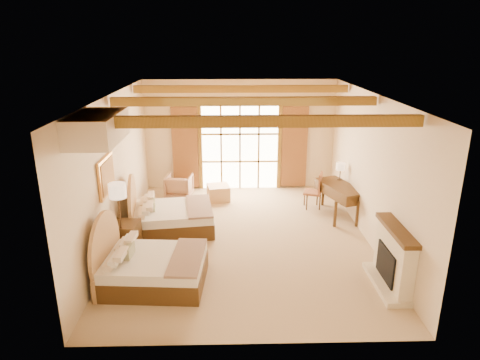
{
  "coord_description": "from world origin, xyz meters",
  "views": [
    {
      "loc": [
        -0.31,
        -8.72,
        4.3
      ],
      "look_at": [
        -0.08,
        0.2,
        1.33
      ],
      "focal_mm": 32.0,
      "sensor_mm": 36.0,
      "label": 1
    }
  ],
  "objects_px": {
    "bed_near": "(146,266)",
    "nightstand": "(125,238)",
    "bed_far": "(166,216)",
    "desk": "(339,199)",
    "armchair": "(179,186)"
  },
  "relations": [
    {
      "from": "bed_near",
      "to": "nightstand",
      "type": "height_order",
      "value": "bed_near"
    },
    {
      "from": "bed_near",
      "to": "bed_far",
      "type": "height_order",
      "value": "bed_far"
    },
    {
      "from": "nightstand",
      "to": "desk",
      "type": "relative_size",
      "value": 0.42
    },
    {
      "from": "bed_far",
      "to": "bed_near",
      "type": "bearing_deg",
      "value": -98.84
    },
    {
      "from": "nightstand",
      "to": "armchair",
      "type": "xyz_separation_m",
      "value": [
        0.76,
        3.28,
        -0.01
      ]
    },
    {
      "from": "desk",
      "to": "armchair",
      "type": "bearing_deg",
      "value": 142.28
    },
    {
      "from": "bed_far",
      "to": "nightstand",
      "type": "distance_m",
      "value": 1.29
    },
    {
      "from": "bed_near",
      "to": "nightstand",
      "type": "distance_m",
      "value": 1.39
    },
    {
      "from": "bed_far",
      "to": "desk",
      "type": "xyz_separation_m",
      "value": [
        4.25,
        0.8,
        0.06
      ]
    },
    {
      "from": "armchair",
      "to": "desk",
      "type": "height_order",
      "value": "desk"
    },
    {
      "from": "bed_near",
      "to": "armchair",
      "type": "height_order",
      "value": "bed_near"
    },
    {
      "from": "bed_far",
      "to": "armchair",
      "type": "relative_size",
      "value": 2.84
    },
    {
      "from": "bed_far",
      "to": "nightstand",
      "type": "height_order",
      "value": "bed_far"
    },
    {
      "from": "armchair",
      "to": "bed_near",
      "type": "bearing_deg",
      "value": 95.91
    },
    {
      "from": "bed_far",
      "to": "armchair",
      "type": "bearing_deg",
      "value": 80.97
    }
  ]
}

